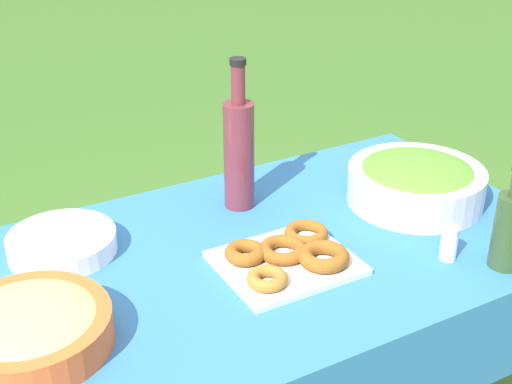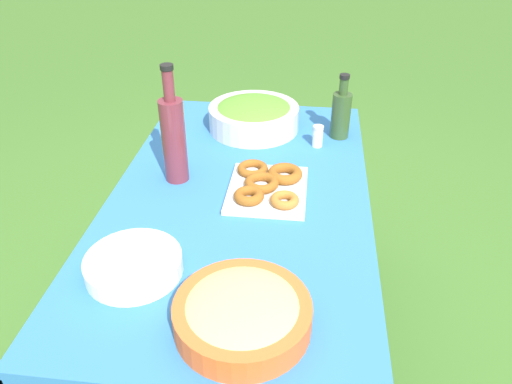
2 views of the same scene
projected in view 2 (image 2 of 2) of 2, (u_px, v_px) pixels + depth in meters
name	position (u px, v px, depth m)	size (l,w,h in m)	color
ground_plane	(243.00, 351.00, 1.99)	(14.00, 14.00, 0.00)	#3D6B28
picnic_table	(240.00, 220.00, 1.64)	(1.44, 0.81, 0.75)	#2D6BB2
salad_bowl	(254.00, 115.00, 1.95)	(0.35, 0.35, 0.11)	silver
pasta_bowl	(242.00, 313.00, 1.10)	(0.31, 0.31, 0.09)	#E05B28
donut_platter	(267.00, 185.00, 1.59)	(0.31, 0.26, 0.05)	silver
plate_stack	(134.00, 265.00, 1.26)	(0.25, 0.25, 0.05)	white
olive_oil_bottle	(341.00, 113.00, 1.87)	(0.07, 0.07, 0.25)	#2D4723
wine_bottle	(174.00, 137.00, 1.58)	(0.08, 0.08, 0.39)	maroon
salt_shaker	(318.00, 136.00, 1.83)	(0.04, 0.04, 0.08)	white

